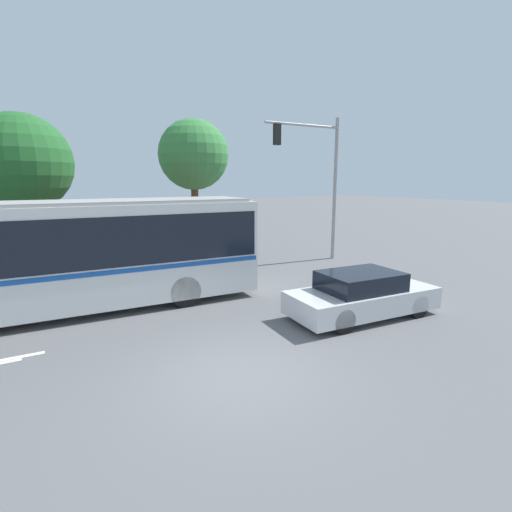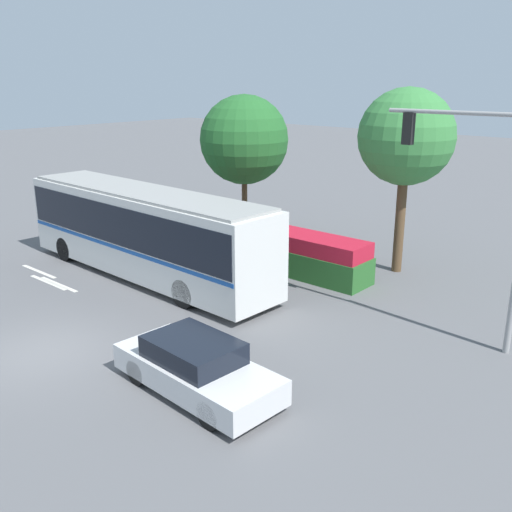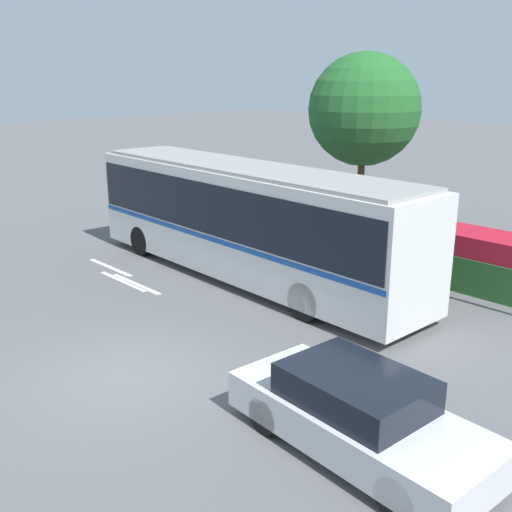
% 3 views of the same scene
% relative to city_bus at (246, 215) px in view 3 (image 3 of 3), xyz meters
% --- Properties ---
extents(ground_plane, '(140.00, 140.00, 0.00)m').
position_rel_city_bus_xyz_m(ground_plane, '(2.95, -5.99, -1.92)').
color(ground_plane, '#5B5B5E').
extents(city_bus, '(12.22, 2.87, 3.37)m').
position_rel_city_bus_xyz_m(city_bus, '(0.00, 0.00, 0.00)').
color(city_bus, silver).
rests_on(city_bus, ground).
extents(sedan_foreground, '(4.59, 2.10, 1.35)m').
position_rel_city_bus_xyz_m(sedan_foreground, '(7.72, -4.64, -1.27)').
color(sedan_foreground, silver).
rests_on(sedan_foreground, ground).
extents(flowering_hedge, '(6.54, 1.57, 1.62)m').
position_rel_city_bus_xyz_m(flowering_hedge, '(3.89, 4.16, -1.12)').
color(flowering_hedge, '#286028').
rests_on(flowering_hedge, ground).
extents(street_tree_left, '(4.02, 4.02, 6.68)m').
position_rel_city_bus_xyz_m(street_tree_left, '(-0.69, 6.43, 2.74)').
color(street_tree_left, brown).
rests_on(street_tree_left, ground).
extents(lane_stripe_near, '(2.40, 0.16, 0.01)m').
position_rel_city_bus_xyz_m(lane_stripe_near, '(-1.72, -2.79, -1.91)').
color(lane_stripe_near, silver).
rests_on(lane_stripe_near, ground).
extents(lane_stripe_mid, '(2.40, 0.16, 0.01)m').
position_rel_city_bus_xyz_m(lane_stripe_mid, '(-3.65, -2.50, -1.91)').
color(lane_stripe_mid, silver).
rests_on(lane_stripe_mid, ground).
extents(lane_stripe_far, '(2.40, 0.16, 0.01)m').
position_rel_city_bus_xyz_m(lane_stripe_far, '(-2.18, -2.93, -1.91)').
color(lane_stripe_far, silver).
rests_on(lane_stripe_far, ground).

